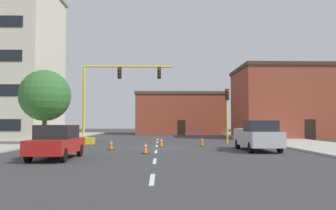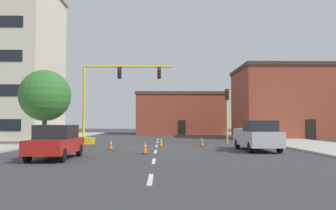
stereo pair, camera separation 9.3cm
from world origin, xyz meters
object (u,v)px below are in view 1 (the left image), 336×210
Objects in this scene: traffic_cone_roadside_a at (145,148)px; traffic_cone_roadside_c at (202,141)px; traffic_light_pole_right at (227,103)px; pickup_truck_silver at (257,136)px; traffic_signal_gantry at (96,118)px; sedan_red_near_left at (57,142)px; traffic_cone_roadside_d at (111,144)px; traffic_cone_roadside_b at (161,142)px; tree_left_near at (45,96)px.

traffic_cone_roadside_c reaches higher than traffic_cone_roadside_a.
traffic_light_pole_right is 6.23× the size of traffic_cone_roadside_c.
pickup_truck_silver reaches higher than traffic_cone_roadside_a.
sedan_red_near_left is at bearing -88.82° from traffic_signal_gantry.
traffic_light_pole_right is 8.00m from pickup_truck_silver.
traffic_cone_roadside_c is at bearing 28.67° from traffic_cone_roadside_d.
traffic_cone_roadside_d reaches higher than traffic_cone_roadside_b.
sedan_red_near_left is 5.34m from traffic_cone_roadside_a.
traffic_signal_gantry is 1.79× the size of traffic_light_pole_right.
pickup_truck_silver is 9.83m from traffic_cone_roadside_d.
traffic_cone_roadside_a is at bearing -122.01° from traffic_cone_roadside_c.
traffic_cone_roadside_c is 7.58m from traffic_cone_roadside_d.
traffic_cone_roadside_a is at bearing -99.34° from traffic_cone_roadside_b.
traffic_cone_roadside_c is (8.86, -2.97, -1.84)m from traffic_signal_gantry.
traffic_cone_roadside_b is at bearing 149.20° from pickup_truck_silver.
tree_left_near reaches higher than traffic_light_pole_right.
tree_left_near is at bearing -171.69° from traffic_light_pole_right.
traffic_light_pole_right is 0.79× the size of tree_left_near.
traffic_cone_roadside_a is at bearing -163.92° from pickup_truck_silver.
pickup_truck_silver is (0.55, -7.56, -2.55)m from traffic_light_pole_right.
traffic_cone_roadside_a is (8.40, -7.45, -3.66)m from tree_left_near.
traffic_signal_gantry is 11.92× the size of traffic_cone_roadside_b.
traffic_signal_gantry is 11.17× the size of traffic_cone_roadside_c.
traffic_cone_roadside_d is at bearing -71.47° from traffic_signal_gantry.
tree_left_near is at bearing -149.32° from traffic_signal_gantry.
traffic_light_pole_right reaches higher than traffic_cone_roadside_a.
pickup_truck_silver is at bearing -18.80° from tree_left_near.
traffic_cone_roadside_a is 0.97× the size of traffic_cone_roadside_c.
traffic_cone_roadside_c is 1.03× the size of traffic_cone_roadside_d.
pickup_truck_silver is at bearing -32.24° from traffic_signal_gantry.
traffic_cone_roadside_c is at bearing -3.45° from tree_left_near.
tree_left_near is 8.44× the size of traffic_cone_roadside_b.
traffic_cone_roadside_a is 7.89m from traffic_cone_roadside_c.
traffic_light_pole_right is 12.21m from traffic_cone_roadside_a.
traffic_light_pole_right is 7.61m from traffic_cone_roadside_b.
traffic_cone_roadside_a is 1.00× the size of traffic_cone_roadside_d.
pickup_truck_silver is 7.40m from traffic_cone_roadside_b.
traffic_cone_roadside_c is at bearing -18.52° from traffic_signal_gantry.
traffic_cone_roadside_a is (4.68, -9.66, -1.85)m from traffic_signal_gantry.
sedan_red_near_left is (-11.17, -12.62, -2.64)m from traffic_light_pole_right.
traffic_cone_roadside_a is at bearing -64.17° from traffic_signal_gantry.
pickup_truck_silver reaches higher than traffic_cone_roadside_b.
pickup_truck_silver is at bearing 23.35° from sedan_red_near_left.
traffic_cone_roadside_b is 4.44m from traffic_cone_roadside_d.
traffic_cone_roadside_c is (-2.57, -2.97, -3.15)m from traffic_light_pole_right.
traffic_cone_roadside_b is at bearing -33.80° from traffic_signal_gantry.
traffic_cone_roadside_d is (-6.65, -3.63, -0.01)m from traffic_cone_roadside_c.
pickup_truck_silver is 1.19× the size of sedan_red_near_left.
traffic_cone_roadside_b is at bearing 80.66° from traffic_cone_roadside_a.
traffic_signal_gantry is 1.41× the size of tree_left_near.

